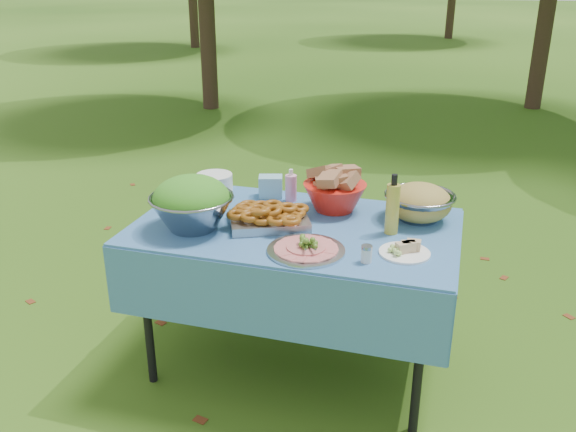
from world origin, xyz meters
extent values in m
plane|color=#17390A|center=(0.00, 0.00, 0.00)|extent=(80.00, 80.00, 0.00)
cube|color=#74BEDE|center=(0.00, 0.00, 0.38)|extent=(1.46, 0.86, 0.76)
cylinder|color=white|center=(-0.53, 0.33, 0.81)|extent=(0.21, 0.21, 0.09)
cube|color=#8CC9DF|center=(-0.22, 0.33, 0.82)|extent=(0.14, 0.12, 0.11)
cylinder|color=#F99DCA|center=(-0.11, 0.30, 0.84)|extent=(0.07, 0.07, 0.17)
cube|color=#A4A5A8|center=(-0.11, -0.03, 0.80)|extent=(0.42, 0.37, 0.08)
cylinder|color=#AFB2B6|center=(0.12, -0.26, 0.80)|extent=(0.41, 0.41, 0.07)
cylinder|color=gold|center=(0.43, 0.04, 0.90)|extent=(0.06, 0.06, 0.27)
cylinder|color=white|center=(0.51, -0.16, 0.79)|extent=(0.22, 0.22, 0.06)
cylinder|color=silver|center=(0.37, -0.28, 0.80)|extent=(0.05, 0.05, 0.07)
camera|label=1|loc=(0.69, -2.47, 1.85)|focal=38.00mm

